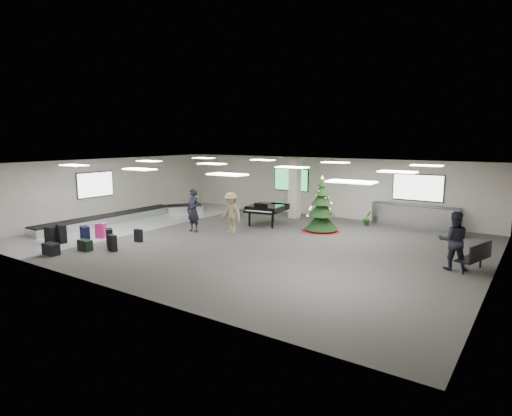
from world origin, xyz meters
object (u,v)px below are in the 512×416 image
Objects in this scene: baggage_carousel at (126,217)px; bench at (476,255)px; grand_piano at (267,208)px; traveler_a at (193,210)px; service_counter at (414,216)px; traveler_b at (231,213)px; traveler_bench at (453,241)px; potted_plant_left at (367,218)px; pink_suitcase at (101,231)px; christmas_tree at (322,212)px; potted_plant_right at (460,227)px.

bench reaches higher than baggage_carousel.
grand_piano is 3.74m from traveler_a.
grand_piano is 1.40× the size of bench.
traveler_a is (-11.55, -0.69, 0.46)m from bench.
service_counter is 8.83m from traveler_b.
baggage_carousel is 15.65m from traveler_bench.
potted_plant_left is (4.20, 2.57, -0.44)m from grand_piano.
pink_suitcase is 12.38m from potted_plant_left.
grand_piano is 4.95m from potted_plant_left.
christmas_tree reaches higher than traveler_b.
potted_plant_left reaches higher than pink_suitcase.
bench is 2.07× the size of potted_plant_left.
potted_plant_left is at bearing 25.26° from pink_suitcase.
christmas_tree is 5.87m from traveler_a.
potted_plant_left is at bearing -66.74° from traveler_bench.
traveler_b reaches higher than grand_piano.
potted_plant_right is at bearing 33.66° from traveler_a.
traveler_b is 9.28m from traveler_bench.
potted_plant_right is (12.69, 8.87, 0.11)m from pink_suitcase.
pink_suitcase is at bearing -136.67° from service_counter.
grand_piano is 1.20× the size of traveler_b.
traveler_b is (4.01, 3.96, 0.60)m from pink_suitcase.
traveler_a is 1.04× the size of traveler_bench.
service_counter is 2.21m from potted_plant_left.
baggage_carousel is 7.41m from grand_piano.
potted_plant_left is (-4.78, 5.29, -0.58)m from traveler_bench.
traveler_b reaches higher than bench.
bench is 5.14m from potted_plant_right.
pink_suitcase is at bearing -124.98° from traveler_b.
service_counter is at bearing 21.59° from grand_piano.
service_counter is 6.06× the size of pink_suitcase.
traveler_b is at bearing -137.47° from service_counter.
christmas_tree reaches higher than potted_plant_left.
bench is at bearing -21.87° from christmas_tree.
baggage_carousel is 3.74× the size of christmas_tree.
potted_plant_right is at bearing 39.95° from traveler_b.
traveler_bench reaches higher than traveler_b.
traveler_b reaches higher than potted_plant_right.
traveler_bench is at bearing 1.91° from baggage_carousel.
traveler_b is at bearing -140.17° from christmas_tree.
traveler_bench is (-0.68, -0.19, 0.43)m from bench.
potted_plant_right is (-1.28, 4.98, -0.09)m from bench.
service_counter is 5.31× the size of potted_plant_left.
christmas_tree is 1.65× the size of bench.
bench reaches higher than pink_suitcase.
baggage_carousel is at bearing -151.81° from potted_plant_left.
christmas_tree is 1.17× the size of grand_piano.
bench is at bearing 2.49° from baggage_carousel.
baggage_carousel is 14.51× the size of pink_suitcase.
traveler_b is (6.34, 0.77, 0.71)m from baggage_carousel.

